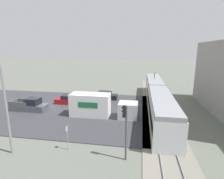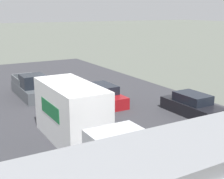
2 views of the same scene
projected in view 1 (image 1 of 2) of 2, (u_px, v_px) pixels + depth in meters
ground_plane at (47, 107)px, 27.78m from camera, size 320.00×320.00×0.00m
road_surface at (47, 107)px, 27.77m from camera, size 19.29×37.68×0.08m
rail_bed at (158, 114)px, 24.97m from camera, size 55.30×4.40×0.22m
light_rail_tram at (157, 96)px, 27.77m from camera, size 27.49×2.81×4.61m
box_truck at (99, 106)px, 23.68m from camera, size 2.33×9.08×3.07m
pickup_truck at (30, 106)px, 26.09m from camera, size 1.94×5.41×1.92m
sedan_car_0 at (69, 100)px, 29.39m from camera, size 1.76×4.71×1.45m
sedan_car_1 at (105, 96)px, 32.35m from camera, size 1.80×4.54×1.43m
traffic_light_pole at (125, 125)px, 13.87m from camera, size 0.28×0.47×4.70m
street_lamp_near_crossing at (4, 104)px, 14.52m from camera, size 0.36×1.95×7.84m
no_parking_sign at (67, 136)px, 15.66m from camera, size 0.32×0.08×2.29m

